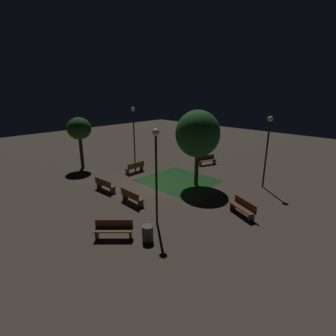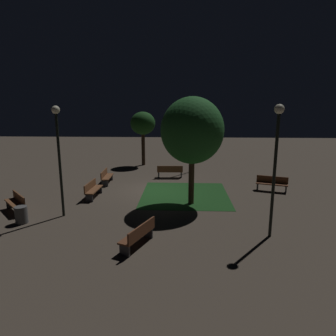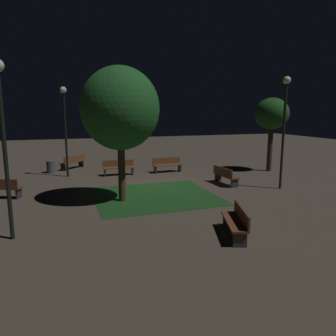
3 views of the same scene
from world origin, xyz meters
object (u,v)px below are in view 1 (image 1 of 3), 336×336
lamp_post_near_wall (268,141)px  lamp_post_plaza_west (156,162)px  tree_back_left (79,129)px  trash_bin (148,233)px  lamp_post_path_center (134,127)px  bench_by_lamp (105,184)px  bench_front_right (243,207)px  bench_corner (114,229)px  bench_front_left (132,196)px  bench_lawn_edge (135,167)px  bench_back_row (207,159)px  tree_left_canopy (198,134)px

lamp_post_near_wall → lamp_post_plaza_west: lamp_post_near_wall is taller
lamp_post_near_wall → tree_back_left: bearing=-154.0°
lamp_post_near_wall → trash_bin: lamp_post_near_wall is taller
lamp_post_path_center → bench_by_lamp: bearing=-56.5°
tree_back_left → lamp_post_path_center: lamp_post_path_center is taller
bench_front_right → tree_back_left: 15.31m
bench_by_lamp → bench_corner: 6.20m
bench_front_left → tree_back_left: size_ratio=0.40×
bench_front_left → bench_front_right: 6.65m
bench_by_lamp → lamp_post_path_center: (-3.83, 5.79, 3.03)m
bench_lawn_edge → lamp_post_plaza_west: size_ratio=0.36×
bench_corner → lamp_post_plaza_west: size_ratio=0.32×
bench_front_left → bench_back_row: 10.46m
bench_front_left → trash_bin: bearing=-28.2°
bench_by_lamp → lamp_post_near_wall: lamp_post_near_wall is taller
trash_bin → lamp_post_path_center: bearing=143.6°
bench_by_lamp → bench_front_right: size_ratio=0.99×
lamp_post_plaza_west → trash_bin: size_ratio=6.71×
lamp_post_plaza_west → tree_back_left: bearing=169.7°
bench_by_lamp → bench_back_row: bearing=83.0°
bench_front_right → tree_left_canopy: bearing=157.6°
bench_back_row → tree_left_canopy: size_ratio=0.34×
bench_back_row → lamp_post_plaza_west: bearing=-67.2°
tree_left_canopy → lamp_post_plaza_west: size_ratio=1.09×
bench_lawn_edge → bench_corner: 10.08m
bench_lawn_edge → lamp_post_near_wall: size_ratio=0.36×
tree_back_left → bench_front_right: bearing=6.7°
bench_corner → lamp_post_plaza_west: 3.80m
bench_front_left → lamp_post_path_center: 9.45m
bench_lawn_edge → lamp_post_near_wall: bearing=24.7°
bench_lawn_edge → tree_left_canopy: tree_left_canopy is taller
bench_front_left → lamp_post_near_wall: bearing=61.2°
bench_front_left → lamp_post_near_wall: size_ratio=0.36×
bench_lawn_edge → bench_back_row: same height
bench_front_right → lamp_post_near_wall: 5.89m
bench_front_right → lamp_post_plaza_west: lamp_post_plaza_west is taller
tree_left_canopy → bench_by_lamp: bearing=-125.0°
tree_left_canopy → lamp_post_plaza_west: tree_left_canopy is taller
lamp_post_path_center → lamp_post_near_wall: 11.74m
bench_by_lamp → bench_front_right: bearing=21.3°
bench_by_lamp → lamp_post_plaza_west: 6.53m
bench_corner → trash_bin: bench_corner is taller
bench_front_left → bench_corner: 3.85m
lamp_post_plaza_west → bench_by_lamp: bearing=174.8°
trash_bin → bench_front_left: bearing=151.8°
bench_lawn_edge → lamp_post_path_center: bearing=141.3°
bench_corner → trash_bin: bearing=36.0°
bench_front_right → lamp_post_near_wall: lamp_post_near_wall is taller
bench_lawn_edge → tree_back_left: (-4.46, -2.45, 3.01)m
tree_left_canopy → lamp_post_path_center: 7.65m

